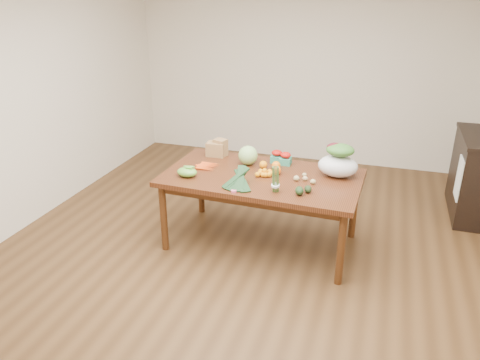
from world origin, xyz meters
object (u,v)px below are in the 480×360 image
(paper_bag, at_px, (216,148))
(cabbage, at_px, (248,155))
(kale_bunch, at_px, (238,180))
(cabinet, at_px, (479,176))
(asparagus_bundle, at_px, (276,179))
(mandarin_cluster, at_px, (265,172))
(salad_bag, at_px, (338,162))
(dining_table, at_px, (261,210))

(paper_bag, xyz_separation_m, cabbage, (0.40, -0.14, 0.01))
(paper_bag, distance_m, kale_bunch, 0.89)
(cabinet, distance_m, asparagus_bundle, 2.63)
(mandarin_cluster, bearing_deg, cabbage, 134.39)
(paper_bag, bearing_deg, salad_bag, -8.07)
(dining_table, bearing_deg, mandarin_cluster, -7.76)
(dining_table, xyz_separation_m, paper_bag, (-0.62, 0.39, 0.47))
(cabinet, bearing_deg, salad_bag, -141.29)
(cabinet, relative_size, paper_bag, 3.94)
(mandarin_cluster, relative_size, kale_bunch, 0.45)
(dining_table, xyz_separation_m, cabinet, (2.16, 1.37, 0.10))
(kale_bunch, bearing_deg, cabinet, 39.30)
(cabbage, bearing_deg, salad_bag, -2.76)
(dining_table, xyz_separation_m, kale_bunch, (-0.13, -0.36, 0.45))
(asparagus_bundle, bearing_deg, mandarin_cluster, 121.23)
(asparagus_bundle, bearing_deg, salad_bag, 50.70)
(cabbage, distance_m, mandarin_cluster, 0.35)
(salad_bag, bearing_deg, cabinet, 38.71)
(paper_bag, relative_size, mandarin_cluster, 1.44)
(cabinet, distance_m, cabbage, 2.66)
(mandarin_cluster, xyz_separation_m, salad_bag, (0.67, 0.20, 0.11))
(dining_table, bearing_deg, paper_bag, 150.25)
(cabinet, bearing_deg, dining_table, -147.59)
(asparagus_bundle, bearing_deg, cabinet, 43.67)
(paper_bag, xyz_separation_m, salad_bag, (1.32, -0.19, 0.06))
(mandarin_cluster, relative_size, salad_bag, 0.47)
(cabinet, bearing_deg, asparagus_bundle, -138.57)
(salad_bag, bearing_deg, kale_bunch, -146.06)
(cabbage, distance_m, kale_bunch, 0.61)
(cabinet, height_order, paper_bag, cabinet)
(dining_table, height_order, asparagus_bundle, asparagus_bundle)
(kale_bunch, xyz_separation_m, asparagus_bundle, (0.35, 0.02, 0.05))
(dining_table, bearing_deg, salad_bag, 18.15)
(cabinet, distance_m, kale_bunch, 2.90)
(paper_bag, bearing_deg, mandarin_cluster, -31.21)
(paper_bag, bearing_deg, kale_bunch, -57.05)
(dining_table, height_order, cabbage, cabbage)
(cabbage, relative_size, salad_bag, 0.52)
(asparagus_bundle, bearing_deg, kale_bunch, -175.25)
(cabbage, relative_size, kale_bunch, 0.49)
(cabinet, distance_m, paper_bag, 2.98)
(paper_bag, distance_m, salad_bag, 1.33)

